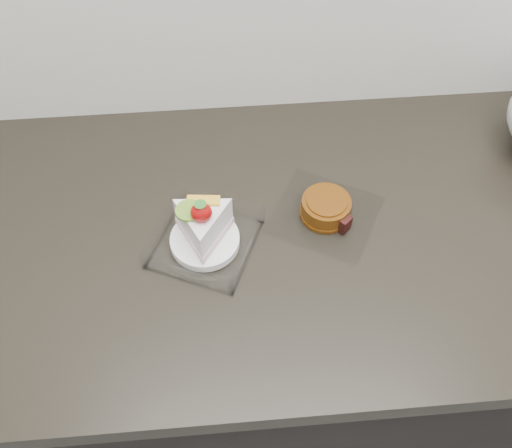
{
  "coord_description": "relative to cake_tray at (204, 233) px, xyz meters",
  "views": [
    {
      "loc": [
        -0.17,
        1.12,
        1.68
      ],
      "look_at": [
        -0.13,
        1.67,
        0.94
      ],
      "focal_mm": 40.0,
      "sensor_mm": 36.0,
      "label": 1
    }
  ],
  "objects": [
    {
      "name": "counter",
      "position": [
        0.21,
        0.02,
        -0.48
      ],
      "size": [
        2.04,
        0.64,
        0.9
      ],
      "color": "black",
      "rests_on": "ground"
    },
    {
      "name": "mooncake_wrap",
      "position": [
        0.21,
        0.04,
        -0.02
      ],
      "size": [
        0.22,
        0.22,
        0.04
      ],
      "rotation": [
        0.0,
        0.0,
        -0.33
      ],
      "color": "white",
      "rests_on": "counter"
    },
    {
      "name": "cake_tray",
      "position": [
        0.0,
        0.0,
        0.0
      ],
      "size": [
        0.21,
        0.21,
        0.12
      ],
      "rotation": [
        0.0,
        0.0,
        -0.42
      ],
      "color": "white",
      "rests_on": "counter"
    }
  ]
}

